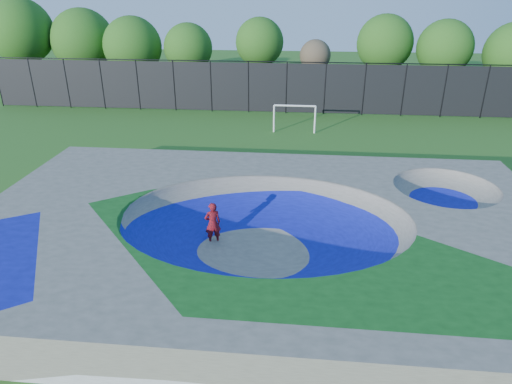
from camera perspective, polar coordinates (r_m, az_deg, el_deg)
ground at (r=17.69m, az=1.02°, el=-7.33°), size 120.00×120.00×0.00m
skate_deck at (r=17.31m, az=1.04°, el=-5.21°), size 22.00×14.00×1.50m
skater at (r=17.82m, az=-5.43°, el=-3.93°), size 0.76×0.66×1.76m
skateboard at (r=18.24m, az=-5.33°, el=-6.29°), size 0.79×0.57×0.05m
soccer_goal at (r=31.77m, az=4.85°, el=9.75°), size 2.94×0.12×1.94m
fence at (r=36.75m, az=3.83°, el=12.98°), size 48.09×0.09×4.04m
treeline at (r=41.15m, az=0.09°, el=18.04°), size 53.53×7.14×8.54m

